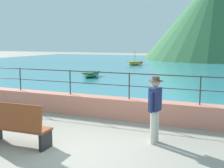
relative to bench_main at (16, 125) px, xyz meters
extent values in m
plane|color=gray|center=(1.76, 0.32, -0.56)|extent=(120.00, 120.00, 0.00)
cube|color=tan|center=(1.76, 3.52, -0.21)|extent=(20.00, 0.56, 0.70)
cylinder|color=#383330|center=(-2.84, 3.52, 0.59)|extent=(0.04, 0.04, 0.90)
cylinder|color=#383330|center=(-0.54, 3.52, 0.59)|extent=(0.04, 0.04, 0.90)
cylinder|color=#383330|center=(1.76, 3.52, 0.59)|extent=(0.04, 0.04, 0.90)
cylinder|color=#383330|center=(4.06, 3.52, 0.59)|extent=(0.04, 0.04, 0.90)
cylinder|color=#383330|center=(1.76, 3.52, 1.01)|extent=(18.40, 0.04, 0.04)
cylinder|color=#383330|center=(1.76, 3.52, 0.59)|extent=(18.40, 0.03, 0.03)
cube|color=teal|center=(1.76, 26.16, -0.53)|extent=(64.00, 44.32, 0.06)
cone|color=#33663D|center=(2.22, 40.97, 5.82)|extent=(21.30, 21.30, 12.77)
cube|color=brown|center=(0.00, 0.10, -0.10)|extent=(1.72, 0.58, 0.06)
cube|color=brown|center=(0.00, -0.12, 0.25)|extent=(1.70, 0.21, 0.64)
cube|color=black|center=(0.79, 0.12, -0.34)|extent=(0.10, 0.47, 0.43)
cylinder|color=beige|center=(3.15, 1.68, -0.13)|extent=(0.15, 0.15, 0.86)
cylinder|color=beige|center=(3.12, 1.51, -0.13)|extent=(0.15, 0.15, 0.86)
cube|color=navy|center=(3.13, 1.59, 0.60)|extent=(0.28, 0.39, 0.60)
cylinder|color=navy|center=(3.18, 1.83, 0.56)|extent=(0.09, 0.09, 0.52)
cylinder|color=navy|center=(3.09, 1.36, 0.56)|extent=(0.09, 0.09, 0.52)
sphere|color=tan|center=(3.13, 1.59, 1.03)|extent=(0.22, 0.22, 0.22)
cylinder|color=#4C4238|center=(3.13, 1.59, 1.08)|extent=(0.38, 0.38, 0.02)
cylinder|color=#4C4238|center=(3.13, 1.59, 1.14)|extent=(0.20, 0.20, 0.10)
ellipsoid|color=#338C59|center=(-4.65, 13.30, -0.32)|extent=(1.10, 2.37, 0.36)
cube|color=#1C4D31|center=(-4.65, 13.30, -0.17)|extent=(0.92, 1.90, 0.06)
ellipsoid|color=gold|center=(-5.16, 25.34, -0.32)|extent=(1.84, 2.46, 0.36)
cube|color=brown|center=(-5.16, 25.34, -0.17)|extent=(1.51, 1.99, 0.06)
cylinder|color=#B2A899|center=(-5.21, 25.25, 0.52)|extent=(0.06, 0.06, 1.31)
camera|label=1|loc=(4.87, -5.41, 2.05)|focal=45.51mm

